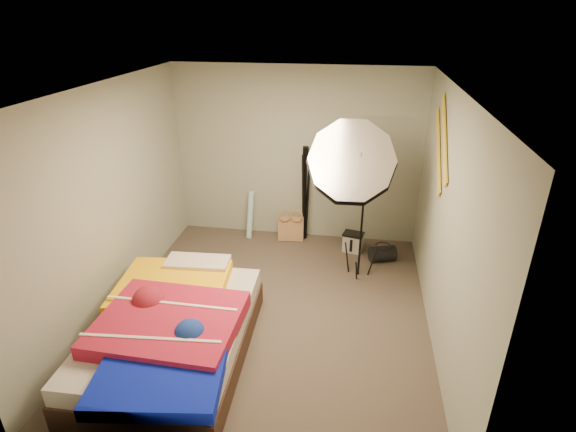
% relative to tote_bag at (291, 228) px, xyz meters
% --- Properties ---
extents(floor, '(4.00, 4.00, 0.00)m').
position_rel_tote_bag_xyz_m(floor, '(0.05, -1.80, -0.19)').
color(floor, '#4E443A').
rests_on(floor, ground).
extents(ceiling, '(4.00, 4.00, 0.00)m').
position_rel_tote_bag_xyz_m(ceiling, '(0.05, -1.80, 2.31)').
color(ceiling, silver).
rests_on(ceiling, wall_back).
extents(wall_back, '(3.50, 0.00, 3.50)m').
position_rel_tote_bag_xyz_m(wall_back, '(0.05, 0.20, 1.06)').
color(wall_back, gray).
rests_on(wall_back, floor).
extents(wall_front, '(3.50, 0.00, 3.50)m').
position_rel_tote_bag_xyz_m(wall_front, '(0.05, -3.80, 1.06)').
color(wall_front, gray).
rests_on(wall_front, floor).
extents(wall_left, '(0.00, 4.00, 4.00)m').
position_rel_tote_bag_xyz_m(wall_left, '(-1.70, -1.80, 1.06)').
color(wall_left, gray).
rests_on(wall_left, floor).
extents(wall_right, '(0.00, 4.00, 4.00)m').
position_rel_tote_bag_xyz_m(wall_right, '(1.80, -1.80, 1.06)').
color(wall_right, gray).
rests_on(wall_right, floor).
extents(tote_bag, '(0.39, 0.19, 0.39)m').
position_rel_tote_bag_xyz_m(tote_bag, '(0.00, 0.00, 0.00)').
color(tote_bag, tan).
rests_on(tote_bag, floor).
extents(wrapping_roll, '(0.14, 0.22, 0.72)m').
position_rel_tote_bag_xyz_m(wrapping_roll, '(-0.62, 0.00, 0.17)').
color(wrapping_roll, '#5AB2DA').
rests_on(wrapping_roll, floor).
extents(camera_case, '(0.30, 0.24, 0.26)m').
position_rel_tote_bag_xyz_m(camera_case, '(0.92, -0.21, -0.06)').
color(camera_case, beige).
rests_on(camera_case, floor).
extents(duffel_bag, '(0.40, 0.31, 0.21)m').
position_rel_tote_bag_xyz_m(duffel_bag, '(1.33, -0.42, -0.08)').
color(duffel_bag, black).
rests_on(duffel_bag, floor).
extents(wall_stripe_upper, '(0.02, 0.91, 0.78)m').
position_rel_tote_bag_xyz_m(wall_stripe_upper, '(1.78, -1.20, 1.76)').
color(wall_stripe_upper, gold).
rests_on(wall_stripe_upper, wall_right).
extents(wall_stripe_lower, '(0.02, 0.91, 0.78)m').
position_rel_tote_bag_xyz_m(wall_stripe_lower, '(1.78, -0.95, 1.56)').
color(wall_stripe_lower, gold).
rests_on(wall_stripe_lower, wall_right).
extents(bed, '(1.54, 2.26, 0.60)m').
position_rel_tote_bag_xyz_m(bed, '(-0.77, -2.63, 0.11)').
color(bed, '#40281E').
rests_on(bed, floor).
extents(photo_umbrella, '(1.25, 0.92, 2.16)m').
position_rel_tote_bag_xyz_m(photo_umbrella, '(0.84, -0.95, 1.36)').
color(photo_umbrella, black).
rests_on(photo_umbrella, floor).
extents(camera_tripod, '(0.09, 0.09, 1.43)m').
position_rel_tote_bag_xyz_m(camera_tripod, '(0.19, 0.07, 0.63)').
color(camera_tripod, black).
rests_on(camera_tripod, floor).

